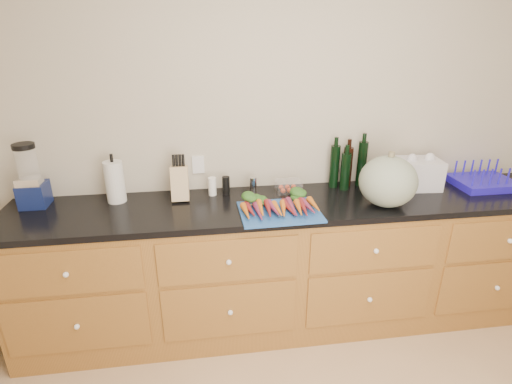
{
  "coord_description": "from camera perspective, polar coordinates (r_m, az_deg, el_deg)",
  "views": [
    {
      "loc": [
        -0.57,
        -1.01,
        1.97
      ],
      "look_at": [
        -0.26,
        1.2,
        1.06
      ],
      "focal_mm": 28.0,
      "sensor_mm": 36.0,
      "label": 1
    }
  ],
  "objects": [
    {
      "name": "knife_block",
      "position": [
        2.62,
        -10.82,
        1.24
      ],
      "size": [
        0.11,
        0.11,
        0.22
      ],
      "primitive_type": "cube",
      "color": "tan",
      "rests_on": "countertop"
    },
    {
      "name": "blender_appliance",
      "position": [
        2.82,
        -29.51,
        1.57
      ],
      "size": [
        0.16,
        0.16,
        0.4
      ],
      "color": "#101B4E",
      "rests_on": "countertop"
    },
    {
      "name": "canister_chrome",
      "position": [
        2.69,
        -0.41,
        0.99
      ],
      "size": [
        0.05,
        0.05,
        0.11
      ],
      "primitive_type": "cylinder",
      "color": "silver",
      "rests_on": "countertop"
    },
    {
      "name": "grinder_pepper",
      "position": [
        2.68,
        -4.3,
        0.92
      ],
      "size": [
        0.05,
        0.05,
        0.12
      ],
      "primitive_type": "cylinder",
      "color": "black",
      "rests_on": "countertop"
    },
    {
      "name": "carrots",
      "position": [
        2.44,
        3.25,
        -1.84
      ],
      "size": [
        0.46,
        0.31,
        0.06
      ],
      "color": "orange",
      "rests_on": "cutting_board"
    },
    {
      "name": "cutting_board",
      "position": [
        2.42,
        3.39,
        -2.85
      ],
      "size": [
        0.49,
        0.38,
        0.01
      ],
      "primitive_type": "cube",
      "rotation": [
        0.0,
        0.0,
        0.02
      ],
      "color": "#21509B",
      "rests_on": "countertop"
    },
    {
      "name": "tomato_box",
      "position": [
        2.73,
        4.65,
        0.84
      ],
      "size": [
        0.16,
        0.13,
        0.08
      ],
      "primitive_type": "cube",
      "color": "white",
      "rests_on": "countertop"
    },
    {
      "name": "countertop",
      "position": [
        2.6,
        5.35,
        -1.72
      ],
      "size": [
        3.64,
        0.62,
        0.04
      ],
      "primitive_type": "cube",
      "color": "black",
      "rests_on": "cabinets"
    },
    {
      "name": "paper_towel",
      "position": [
        2.69,
        -19.52,
        1.37
      ],
      "size": [
        0.12,
        0.12,
        0.27
      ],
      "primitive_type": "cylinder",
      "color": "silver",
      "rests_on": "countertop"
    },
    {
      "name": "squash",
      "position": [
        2.6,
        18.33,
        1.44
      ],
      "size": [
        0.35,
        0.35,
        0.32
      ],
      "primitive_type": "ellipsoid",
      "color": "slate",
      "rests_on": "countertop"
    },
    {
      "name": "wall_back",
      "position": [
        2.78,
        4.11,
        8.18
      ],
      "size": [
        4.1,
        0.05,
        2.6
      ],
      "primitive_type": "cube",
      "color": "#BEB49D",
      "rests_on": "ground"
    },
    {
      "name": "cabinets",
      "position": [
        2.82,
        5.03,
        -10.49
      ],
      "size": [
        3.6,
        0.64,
        0.9
      ],
      "color": "brown",
      "rests_on": "ground"
    },
    {
      "name": "dish_rack",
      "position": [
        3.25,
        29.74,
        1.43
      ],
      "size": [
        0.4,
        0.32,
        0.16
      ],
      "color": "#2116C1",
      "rests_on": "countertop"
    },
    {
      "name": "bottles",
      "position": [
        2.85,
        12.95,
        3.52
      ],
      "size": [
        0.26,
        0.13,
        0.32
      ],
      "color": "black",
      "rests_on": "countertop"
    },
    {
      "name": "grinder_salt",
      "position": [
        2.67,
        -6.27,
        0.8
      ],
      "size": [
        0.05,
        0.05,
        0.12
      ],
      "primitive_type": "cylinder",
      "color": "white",
      "rests_on": "countertop"
    },
    {
      "name": "grocery_bag",
      "position": [
        3.0,
        22.19,
        2.45
      ],
      "size": [
        0.3,
        0.24,
        0.2
      ],
      "primitive_type": null,
      "rotation": [
        0.0,
        0.0,
        -0.08
      ],
      "color": "white",
      "rests_on": "countertop"
    }
  ]
}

